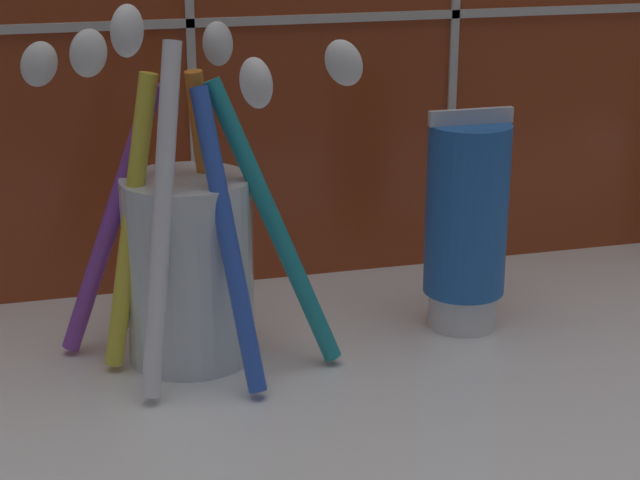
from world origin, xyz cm
name	(u,v)px	position (x,y,z in cm)	size (l,w,h in cm)	color
sink_counter	(517,374)	(0.00, 0.00, 1.00)	(63.31, 29.62, 2.00)	white
toothbrush_cup	(188,251)	(-16.24, 4.30, 7.79)	(16.16, 10.62, 18.68)	silver
toothpaste_tube	(466,223)	(-1.26, 4.57, 7.92)	(4.60, 4.38, 12.08)	white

